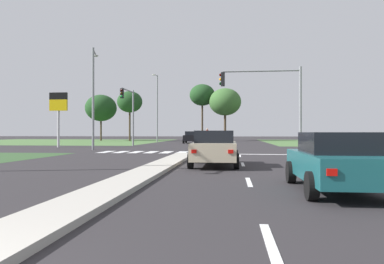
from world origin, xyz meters
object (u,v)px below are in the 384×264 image
Objects in this scene: car_beige_near at (215,148)px; street_lamp_third at (157,105)px; traffic_signal_near_right at (270,94)px; fuel_price_totem at (58,107)px; traffic_signal_far_left at (129,107)px; pedestrian_at_median at (207,134)px; treeline_near at (101,108)px; treeline_second at (130,102)px; car_teal_third at (336,161)px; car_blue_second at (199,137)px; street_lamp_second at (93,92)px; treeline_fourth at (225,102)px; treeline_third at (202,95)px; car_black_fourth at (192,137)px.

car_beige_near is 41.42m from street_lamp_third.
fuel_price_totem is (-19.68, 9.18, -0.17)m from traffic_signal_near_right.
traffic_signal_far_left reaches higher than pedestrian_at_median.
treeline_near is at bearing 116.00° from traffic_signal_far_left.
treeline_second is at bearing 105.86° from traffic_signal_far_left.
car_blue_second is at bearing 98.97° from car_teal_third.
treeline_second is at bearing 143.43° from street_lamp_third.
treeline_near is (-18.01, 3.38, 5.08)m from car_blue_second.
fuel_price_totem is (-5.40, 4.61, -0.93)m from street_lamp_second.
car_teal_third is at bearing 98.97° from car_blue_second.
street_lamp_third is 1.27× the size of treeline_near.
traffic_signal_far_left is 3.27× the size of pedestrian_at_median.
car_blue_second is 8.87m from street_lamp_third.
treeline_fourth is (10.47, 7.61, 1.01)m from street_lamp_third.
traffic_signal_near_right is 1.09× the size of fuel_price_totem.
treeline_near is (-22.55, 46.78, 5.05)m from car_beige_near.
car_teal_third is 0.53× the size of treeline_near.
street_lamp_third reaches higher than treeline_near.
pedestrian_at_median is at bearing -95.40° from treeline_fourth.
car_blue_second is 27.98m from fuel_price_totem.
car_beige_near is at bearing -89.53° from treeline_fourth.
street_lamp_second is (-14.28, 4.57, 0.76)m from traffic_signal_near_right.
fuel_price_totem is 25.69m from treeline_second.
street_lamp_second is at bearing 128.74° from car_beige_near.
car_teal_third is (3.35, -6.60, -0.03)m from car_beige_near.
street_lamp_second is 0.86× the size of treeline_third.
traffic_signal_far_left reaches higher than car_teal_third.
treeline_fourth is at bearing 72.63° from street_lamp_second.
car_beige_near is 0.73× the size of traffic_signal_far_left.
treeline_near reaches higher than car_blue_second.
car_teal_third is 0.51× the size of treeline_second.
treeline_third reaches higher than treeline_second.
treeline_fourth is at bearing 70.37° from traffic_signal_far_left.
fuel_price_totem reaches higher than car_beige_near.
car_black_fourth is (-8.02, 39.77, 0.06)m from car_teal_third.
treeline_second is at bearing -167.65° from treeline_fourth.
street_lamp_second reaches higher than treeline_second.
fuel_price_totem is (-11.78, -25.18, 3.19)m from car_blue_second.
street_lamp_third is 12.99m from treeline_fourth.
street_lamp_second is at bearing 72.30° from car_black_fourth.
street_lamp_third reaches higher than street_lamp_second.
car_beige_near is 47.65m from treeline_fourth.
car_teal_third is 25.08m from street_lamp_second.
pedestrian_at_median is at bearing -83.72° from treeline_third.
fuel_price_totem is at bearing -104.28° from street_lamp_third.
traffic_signal_far_left is at bearing 115.77° from car_teal_third.
street_lamp_second is (-6.37, -29.79, 4.12)m from car_blue_second.
treeline_third reaches higher than fuel_price_totem.
traffic_signal_near_right is (13.21, -11.71, -0.00)m from traffic_signal_far_left.
traffic_signal_near_right reaches higher than car_black_fourth.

